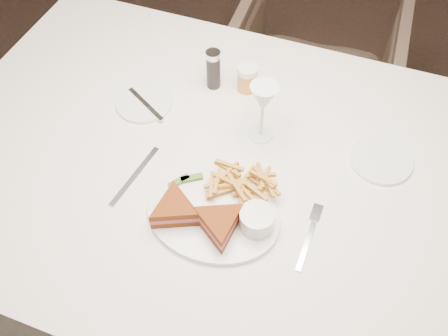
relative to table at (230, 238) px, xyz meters
name	(u,v)px	position (x,y,z in m)	size (l,w,h in m)	color
ground	(168,318)	(-0.16, -0.19, -0.38)	(5.00, 5.00, 0.00)	black
table	(230,238)	(0.00, 0.00, 0.00)	(1.61, 1.07, 0.75)	white
chair_far	(313,68)	(-0.01, 0.91, -0.03)	(0.66, 0.62, 0.68)	#4D3B2F
table_setting	(229,175)	(0.02, -0.05, 0.41)	(0.82, 0.62, 0.18)	white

